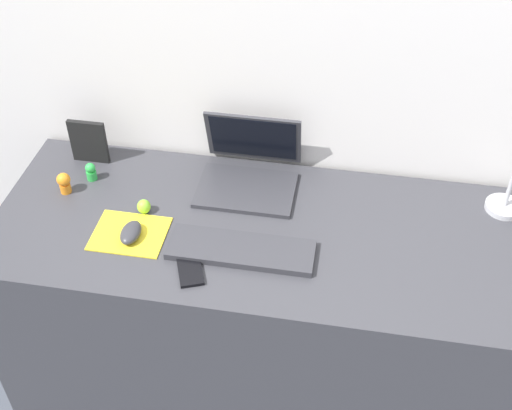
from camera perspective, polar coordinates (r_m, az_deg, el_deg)
name	(u,v)px	position (r m, az deg, el deg)	size (l,w,h in m)	color
ground_plane	(267,377)	(2.49, 0.92, -14.61)	(6.00, 6.00, 0.00)	#474C56
back_wall	(286,159)	(2.20, 2.61, 3.95)	(2.84, 0.05, 1.46)	silver
desk	(268,312)	(2.19, 1.02, -9.19)	(1.64, 0.64, 0.74)	#38383D
laptop	(249,166)	(2.06, -0.57, 3.35)	(0.30, 0.27, 0.21)	#333338
keyboard	(241,250)	(1.85, -1.30, -3.87)	(0.41, 0.13, 0.02)	#333338
mousepad	(130,234)	(1.94, -10.83, -2.44)	(0.21, 0.17, 0.00)	yellow
mouse	(131,233)	(1.91, -10.74, -2.35)	(0.06, 0.10, 0.03)	#333338
cell_phone	(190,269)	(1.81, -5.73, -5.47)	(0.06, 0.13, 0.01)	black
picture_frame	(89,142)	(2.19, -14.23, 5.31)	(0.12, 0.02, 0.15)	black
toy_figurine_green	(91,171)	(2.14, -14.04, 2.82)	(0.03, 0.03, 0.06)	green
toy_figurine_lime	(144,207)	(1.99, -9.64, -0.13)	(0.04, 0.04, 0.04)	#8CDB33
toy_figurine_orange	(64,182)	(2.11, -16.21, 1.89)	(0.04, 0.04, 0.07)	orange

